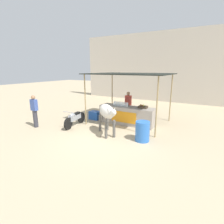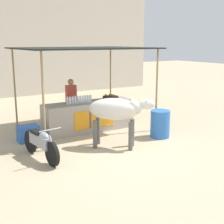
{
  "view_description": "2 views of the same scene",
  "coord_description": "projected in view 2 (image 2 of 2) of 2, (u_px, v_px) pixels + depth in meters",
  "views": [
    {
      "loc": [
        3.77,
        -6.12,
        2.93
      ],
      "look_at": [
        -0.26,
        1.03,
        0.89
      ],
      "focal_mm": 28.0,
      "sensor_mm": 36.0,
      "label": 1
    },
    {
      "loc": [
        -4.51,
        -6.68,
        2.87
      ],
      "look_at": [
        0.26,
        1.16,
        0.8
      ],
      "focal_mm": 50.0,
      "sensor_mm": 36.0,
      "label": 2
    }
  ],
  "objects": [
    {
      "name": "vendor_behind_counter",
      "position": [
        71.0,
        102.0,
        10.62
      ],
      "size": [
        0.34,
        0.22,
        1.65
      ],
      "color": "#383842",
      "rests_on": "ground"
    },
    {
      "name": "water_bottle_row",
      "position": [
        79.0,
        100.0,
        9.86
      ],
      "size": [
        0.88,
        0.07,
        0.25
      ],
      "color": "silver",
      "rests_on": "stall_counter"
    },
    {
      "name": "fruit_crate",
      "position": [
        111.0,
        97.0,
        10.57
      ],
      "size": [
        0.44,
        0.32,
        0.18
      ],
      "color": "#3F3326",
      "rests_on": "stall_counter"
    },
    {
      "name": "cooler_box",
      "position": [
        28.0,
        133.0,
        9.15
      ],
      "size": [
        0.6,
        0.44,
        0.48
      ],
      "primitive_type": "cube",
      "color": "blue",
      "rests_on": "ground"
    },
    {
      "name": "motorcycle_parked",
      "position": [
        41.0,
        143.0,
        7.71
      ],
      "size": [
        0.55,
        1.8,
        0.9
      ],
      "color": "black",
      "rests_on": "ground"
    },
    {
      "name": "cow",
      "position": [
        116.0,
        111.0,
        8.47
      ],
      "size": [
        1.6,
        1.48,
        1.44
      ],
      "color": "silver",
      "rests_on": "ground"
    },
    {
      "name": "ground_plane",
      "position": [
        126.0,
        150.0,
        8.49
      ],
      "size": [
        60.0,
        60.0,
        0.0
      ],
      "primitive_type": "plane",
      "color": "tan"
    },
    {
      "name": "building_wall_far",
      "position": [
        18.0,
        38.0,
        16.27
      ],
      "size": [
        16.0,
        0.5,
        6.09
      ],
      "primitive_type": "cube",
      "color": "beige",
      "rests_on": "ground"
    },
    {
      "name": "water_barrel",
      "position": [
        160.0,
        124.0,
        9.52
      ],
      "size": [
        0.59,
        0.59,
        0.84
      ],
      "primitive_type": "cylinder",
      "color": "blue",
      "rests_on": "ground"
    },
    {
      "name": "stall_counter",
      "position": [
        89.0,
        116.0,
        10.21
      ],
      "size": [
        3.0,
        0.82,
        0.96
      ],
      "color": "#9E9389",
      "rests_on": "ground"
    },
    {
      "name": "stall_awning",
      "position": [
        83.0,
        51.0,
        10.0
      ],
      "size": [
        4.2,
        3.2,
        2.69
      ],
      "color": "black",
      "rests_on": "ground"
    }
  ]
}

